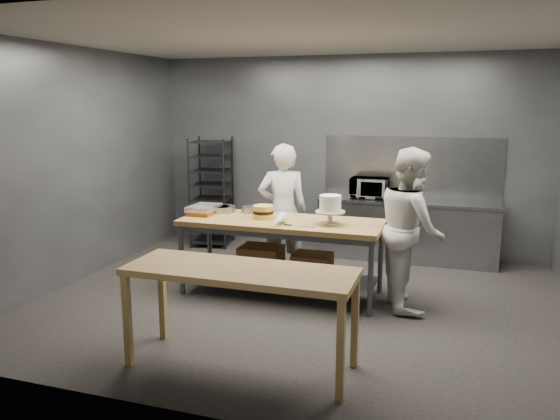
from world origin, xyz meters
name	(u,v)px	position (x,y,z in m)	size (l,w,h in m)	color
ground	(300,302)	(0.00, 0.00, 0.00)	(6.00, 6.00, 0.00)	black
back_wall	(345,155)	(0.00, 2.50, 1.50)	(6.00, 0.04, 3.00)	#4C4F54
work_table	(282,248)	(-0.30, 0.23, 0.57)	(2.40, 0.90, 0.92)	olive
near_counter	(240,278)	(-0.06, -1.67, 0.81)	(2.00, 0.70, 0.90)	olive
back_counter	(406,230)	(1.00, 2.18, 0.45)	(2.60, 0.60, 0.90)	slate
splashback_panel	(411,167)	(1.00, 2.48, 1.35)	(2.60, 0.02, 0.90)	slate
speed_rack	(212,193)	(-2.10, 2.10, 0.86)	(0.70, 0.74, 1.75)	black
chef_behind	(283,211)	(-0.49, 0.87, 0.89)	(0.65, 0.43, 1.78)	silver
chef_right	(411,228)	(1.20, 0.28, 0.91)	(0.88, 0.69, 1.82)	silver
microwave	(369,188)	(0.43, 2.18, 1.05)	(0.54, 0.37, 0.30)	black
frosted_cake_stand	(330,206)	(0.31, 0.15, 1.14)	(0.34, 0.34, 0.34)	#BBB096
layer_cake	(263,212)	(-0.53, 0.23, 1.00)	(0.25, 0.25, 0.16)	#EFB34C
cake_pans	(226,209)	(-1.12, 0.45, 0.96)	(0.72, 0.37, 0.07)	gray
piping_bag	(279,220)	(-0.24, -0.08, 0.98)	(0.12, 0.12, 0.38)	white
offset_spatula	(295,226)	(-0.05, -0.05, 0.93)	(0.36, 0.02, 0.02)	slate
pastry_clamshells	(204,210)	(-1.33, 0.25, 0.98)	(0.32, 0.43, 0.11)	#A66121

